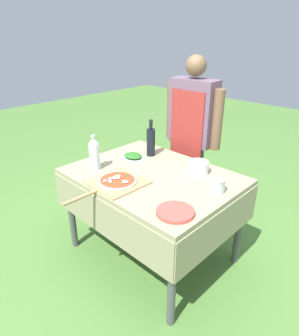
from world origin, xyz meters
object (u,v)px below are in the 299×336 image
Objects in this scene: herb_container at (133,156)px; mixing_tub at (199,167)px; pizza_on_peel at (116,182)px; plate_stack at (175,212)px; sauce_jar at (217,186)px; oil_bottle at (151,141)px; prep_table at (152,185)px; person_cook at (192,129)px; water_bottle at (94,153)px.

mixing_tub reaches higher than herb_container.
mixing_tub reaches higher than pizza_on_peel.
pizza_on_peel is 0.46m from herb_container.
plate_stack is (0.53, 0.00, -0.00)m from pizza_on_peel.
sauce_jar is (0.03, 0.39, 0.03)m from plate_stack.
mixing_tub is at bearing 149.91° from sauce_jar.
plate_stack is at bearing -36.79° from oil_bottle.
oil_bottle is 3.17× the size of sauce_jar.
herb_container is 0.81m from sauce_jar.
prep_table is 0.80× the size of person_cook.
plate_stack is (0.23, -0.54, -0.04)m from mixing_tub.
mixing_tub is at bearing 0.00° from oil_bottle.
person_cook reaches higher than plate_stack.
oil_bottle is 0.19m from herb_container.
prep_table is 3.95× the size of oil_bottle.
oil_bottle is (-0.19, 0.54, 0.11)m from pizza_on_peel.
pizza_on_peel is at bearing 92.35° from person_cook.
mixing_tub is at bearing 15.88° from herb_container.
person_cook reaches higher than sauce_jar.
herb_container is (-0.32, 0.10, 0.11)m from prep_table.
sauce_jar is at bearing 136.07° from person_cook.
person_cook is 10.25× the size of mixing_tub.
sauce_jar is at bearing 21.91° from water_bottle.
person_cook reaches higher than prep_table.
person_cook is at bearing 96.04° from pizza_on_peel.
person_cook is 0.87m from sauce_jar.
water_bottle is (-0.22, -0.92, -0.04)m from person_cook.
prep_table is 2.02× the size of pizza_on_peel.
person_cook reaches higher than oil_bottle.
mixing_tub reaches higher than plate_stack.
water_bottle is at bearing -158.09° from sauce_jar.
sauce_jar is (0.86, 0.35, -0.09)m from water_bottle.
water_bottle is (-0.38, -0.24, 0.22)m from prep_table.
oil_bottle is at bearing 110.43° from pizza_on_peel.
person_cook is 4.92× the size of oil_bottle.
person_cook is 1.15m from plate_stack.
herb_container is at bearing -164.12° from mixing_tub.
water_bottle is at bearing 177.02° from plate_stack.
water_bottle is (-0.30, 0.05, 0.12)m from pizza_on_peel.
sauce_jar is (0.49, 0.11, 0.13)m from prep_table.
sauce_jar is at bearing 12.32° from prep_table.
mixing_tub and sauce_jar have the same top height.
plate_stack is 2.34× the size of sauce_jar.
mixing_tub is 0.30m from sauce_jar.
herb_container is 2.08× the size of sauce_jar.
water_bottle is at bearing -102.42° from oil_bottle.
pizza_on_peel is at bearing -105.19° from prep_table.
herb_container is (-0.05, -0.16, -0.10)m from oil_bottle.
prep_table is 12.53× the size of sauce_jar.
oil_bottle is at bearing 136.06° from prep_table.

